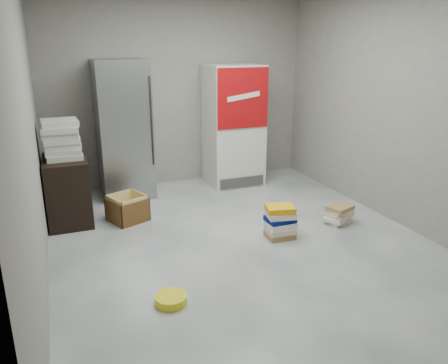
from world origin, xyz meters
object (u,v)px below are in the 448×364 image
Objects in this scene: steel_fridge at (124,130)px; phonebook_stack_main at (280,222)px; coke_cooler at (233,125)px; cardboard_box at (128,210)px; wood_shelf at (68,190)px.

steel_fridge is 5.02× the size of phonebook_stack_main.
coke_cooler is 2.24m from phonebook_stack_main.
cardboard_box is at bearing 148.83° from phonebook_stack_main.
cardboard_box is (0.66, -0.25, -0.27)m from wood_shelf.
steel_fridge reaches higher than coke_cooler.
steel_fridge is 1.06× the size of coke_cooler.
wood_shelf is at bearing -163.72° from coke_cooler.
steel_fridge is 2.37× the size of wood_shelf.
coke_cooler is at bearing -0.18° from steel_fridge.
phonebook_stack_main is at bearing -32.25° from wood_shelf.
coke_cooler reaches higher than cardboard_box.
steel_fridge is 1.29m from cardboard_box.
phonebook_stack_main is 1.89m from cardboard_box.
coke_cooler is 2.20m from cardboard_box.
phonebook_stack_main is 0.71× the size of cardboard_box.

